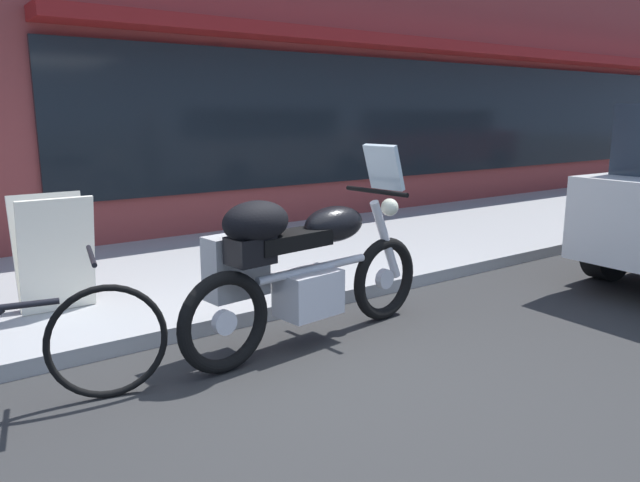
{
  "coord_description": "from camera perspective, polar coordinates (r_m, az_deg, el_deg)",
  "views": [
    {
      "loc": [
        -2.06,
        -2.85,
        1.65
      ],
      "look_at": [
        0.54,
        0.77,
        0.7
      ],
      "focal_mm": 33.87,
      "sensor_mm": 36.0,
      "label": 1
    }
  ],
  "objects": [
    {
      "name": "parked_bicycle",
      "position": [
        3.76,
        -27.59,
        -9.2
      ],
      "size": [
        1.71,
        0.53,
        0.94
      ],
      "color": "black",
      "rests_on": "ground_plane"
    },
    {
      "name": "sidewalk_curb",
      "position": [
        12.48,
        27.41,
        3.38
      ],
      "size": [
        30.0,
        3.14,
        0.12
      ],
      "color": "#9B9B9B",
      "rests_on": "ground_plane"
    },
    {
      "name": "storefront_building",
      "position": [
        11.69,
        16.19,
        17.04
      ],
      "size": [
        22.03,
        0.9,
        5.61
      ],
      "color": "brown",
      "rests_on": "ground_plane"
    },
    {
      "name": "ground_plane",
      "position": [
        3.88,
        0.13,
        -13.11
      ],
      "size": [
        80.0,
        80.0,
        0.0
      ],
      "primitive_type": "plane",
      "color": "#2C2C2C"
    },
    {
      "name": "touring_motorcycle",
      "position": [
        4.25,
        -2.16,
        -2.1
      ],
      "size": [
        2.21,
        0.63,
        1.41
      ],
      "color": "black",
      "rests_on": "ground_plane"
    },
    {
      "name": "sandwich_board_sign",
      "position": [
        5.14,
        -23.83,
        -1.05
      ],
      "size": [
        0.55,
        0.41,
        0.91
      ],
      "color": "silver",
      "rests_on": "sidewalk_curb"
    }
  ]
}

